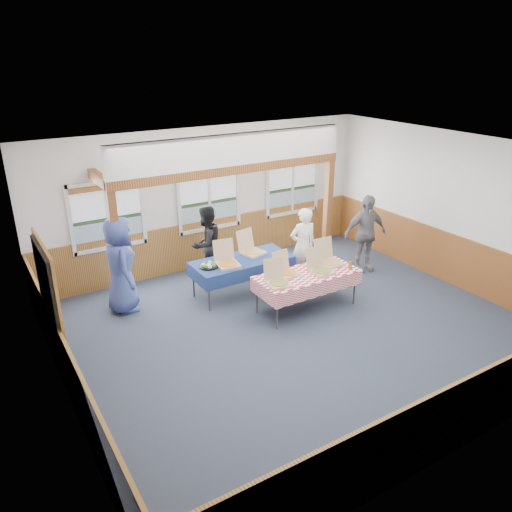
{
  "coord_description": "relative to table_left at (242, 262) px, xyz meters",
  "views": [
    {
      "loc": [
        -4.77,
        -6.36,
        4.72
      ],
      "look_at": [
        -0.27,
        1.0,
        1.13
      ],
      "focal_mm": 35.0,
      "sensor_mm": 36.0,
      "label": 1
    }
  ],
  "objects": [
    {
      "name": "wall_front",
      "position": [
        0.13,
        -5.27,
        0.89
      ],
      "size": [
        8.0,
        0.0,
        8.0
      ],
      "primitive_type": "plane",
      "rotation": [
        -1.57,
        0.0,
        0.0
      ],
      "color": "silver",
      "rests_on": "floor"
    },
    {
      "name": "pizza_box_b",
      "position": [
        0.34,
        0.16,
        0.12
      ],
      "size": [
        0.52,
        0.6,
        0.47
      ],
      "rotation": [
        0.0,
        0.0,
        0.2
      ],
      "color": "tan",
      "rests_on": "table_left"
    },
    {
      "name": "pizza_box_d",
      "position": [
        0.37,
        -1.07,
        0.12
      ],
      "size": [
        0.41,
        0.49,
        0.41
      ],
      "rotation": [
        0.0,
        0.0,
        0.09
      ],
      "color": "tan",
      "rests_on": "table_right"
    },
    {
      "name": "ceiling",
      "position": [
        0.13,
        -1.77,
        2.49
      ],
      "size": [
        8.0,
        8.0,
        0.0
      ],
      "primitive_type": "plane",
      "rotation": [
        3.14,
        0.0,
        0.0
      ],
      "color": "white",
      "rests_on": "wall_back"
    },
    {
      "name": "wainscot_left",
      "position": [
        -3.84,
        -1.77,
        -0.16
      ],
      "size": [
        0.05,
        6.98,
        1.1
      ],
      "primitive_type": "cube",
      "color": "brown",
      "rests_on": "floor"
    },
    {
      "name": "table_left",
      "position": [
        0.0,
        0.0,
        0.0
      ],
      "size": [
        2.24,
        1.63,
        0.76
      ],
      "rotation": [
        0.0,
        0.0,
        0.36
      ],
      "color": "#343434",
      "rests_on": "floor"
    },
    {
      "name": "wainscot_back",
      "position": [
        0.13,
        1.7,
        -0.16
      ],
      "size": [
        7.98,
        0.05,
        1.1
      ],
      "primitive_type": "cube",
      "color": "brown",
      "rests_on": "floor"
    },
    {
      "name": "man_blue",
      "position": [
        -2.32,
        0.58,
        0.24
      ],
      "size": [
        0.69,
        0.98,
        1.89
      ],
      "primitive_type": "imported",
      "rotation": [
        0.0,
        0.0,
        1.48
      ],
      "color": "#3A4992",
      "rests_on": "floor"
    },
    {
      "name": "pizza_box_e",
      "position": [
        0.97,
        -1.33,
        0.12
      ],
      "size": [
        0.41,
        0.5,
        0.44
      ],
      "rotation": [
        0.0,
        0.0,
        -0.02
      ],
      "color": "tan",
      "rests_on": "table_right"
    },
    {
      "name": "wall_left",
      "position": [
        -3.87,
        -1.77,
        0.89
      ],
      "size": [
        0.0,
        8.0,
        8.0
      ],
      "primitive_type": "plane",
      "rotation": [
        1.57,
        0.0,
        1.57
      ],
      "color": "silver",
      "rests_on": "floor"
    },
    {
      "name": "wainscot_right",
      "position": [
        4.11,
        -1.77,
        -0.16
      ],
      "size": [
        0.05,
        6.98,
        1.1
      ],
      "primitive_type": "cube",
      "color": "brown",
      "rests_on": "floor"
    },
    {
      "name": "table_right",
      "position": [
        0.72,
        -1.26,
        -0.0
      ],
      "size": [
        2.15,
        1.25,
        0.76
      ],
      "rotation": [
        0.0,
        0.0,
        -0.18
      ],
      "color": "#343434",
      "rests_on": "floor"
    },
    {
      "name": "drink_glass",
      "position": [
        1.57,
        -1.51,
        0.13
      ],
      "size": [
        0.07,
        0.07,
        0.15
      ],
      "primitive_type": "cylinder",
      "color": "#955818",
      "rests_on": "table_right"
    },
    {
      "name": "post_right",
      "position": [
        2.63,
        0.53,
        0.49
      ],
      "size": [
        0.15,
        0.15,
        2.4
      ],
      "primitive_type": "cube",
      "color": "#5C2C14",
      "rests_on": "floor"
    },
    {
      "name": "cross_beam",
      "position": [
        0.13,
        0.53,
        1.78
      ],
      "size": [
        5.15,
        0.18,
        0.18
      ],
      "primitive_type": "cube",
      "color": "#5C2C14",
      "rests_on": "post_left"
    },
    {
      "name": "window_left",
      "position": [
        -2.17,
        1.68,
        0.97
      ],
      "size": [
        1.56,
        0.1,
        1.46
      ],
      "color": "silver",
      "rests_on": "wall_back"
    },
    {
      "name": "person_grey",
      "position": [
        2.96,
        -0.42,
        0.18
      ],
      "size": [
        1.1,
        0.62,
        1.78
      ],
      "primitive_type": "imported",
      "rotation": [
        0.0,
        0.0,
        -0.18
      ],
      "color": "slate",
      "rests_on": "floor"
    },
    {
      "name": "floor",
      "position": [
        0.13,
        -1.77,
        -0.71
      ],
      "size": [
        8.0,
        8.0,
        0.0
      ],
      "primitive_type": "plane",
      "color": "#283142",
      "rests_on": "ground"
    },
    {
      "name": "woman_white",
      "position": [
        1.39,
        -0.2,
        0.13
      ],
      "size": [
        0.66,
        0.48,
        1.67
      ],
      "primitive_type": "imported",
      "rotation": [
        0.0,
        0.0,
        3.0
      ],
      "color": "white",
      "rests_on": "floor"
    },
    {
      "name": "post_left",
      "position": [
        -2.37,
        0.53,
        0.49
      ],
      "size": [
        0.15,
        0.15,
        2.4
      ],
      "primitive_type": "cube",
      "color": "#5C2C14",
      "rests_on": "floor"
    },
    {
      "name": "wall_back",
      "position": [
        0.13,
        1.73,
        0.89
      ],
      "size": [
        8.0,
        0.0,
        8.0
      ],
      "primitive_type": "plane",
      "rotation": [
        1.57,
        0.0,
        0.0
      ],
      "color": "silver",
      "rests_on": "floor"
    },
    {
      "name": "window_right",
      "position": [
        2.43,
        1.68,
        0.97
      ],
      "size": [
        1.56,
        0.1,
        1.46
      ],
      "color": "silver",
      "rests_on": "wall_back"
    },
    {
      "name": "wainscot_front",
      "position": [
        0.13,
        -5.25,
        -0.16
      ],
      "size": [
        7.98,
        0.05,
        1.1
      ],
      "primitive_type": "cube",
      "color": "brown",
      "rests_on": "floor"
    },
    {
      "name": "wall_right",
      "position": [
        4.13,
        -1.77,
        0.89
      ],
      "size": [
        0.0,
        8.0,
        8.0
      ],
      "primitive_type": "plane",
      "rotation": [
        1.57,
        0.0,
        -1.57
      ],
      "color": "silver",
      "rests_on": "floor"
    },
    {
      "name": "pizza_box_a",
      "position": [
        -0.39,
        -0.11,
        0.12
      ],
      "size": [
        0.49,
        0.57,
        0.46
      ],
      "rotation": [
        0.0,
        0.0,
        -0.15
      ],
      "color": "tan",
      "rests_on": "table_left"
    },
    {
      "name": "cased_opening",
      "position": [
        -3.83,
        -0.87,
        0.34
      ],
      "size": [
        0.06,
        1.3,
        2.1
      ],
      "primitive_type": "cube",
      "color": "#343434",
      "rests_on": "wall_left"
    },
    {
      "name": "window_mid",
      "position": [
        0.13,
        1.68,
        0.97
      ],
      "size": [
        1.56,
        0.1,
        1.46
      ],
      "color": "silver",
      "rests_on": "wall_back"
    },
    {
      "name": "veggie_tray",
      "position": [
        -0.75,
        0.0,
        0.08
      ],
      "size": [
        0.39,
        0.39,
        0.09
      ],
      "color": "black",
      "rests_on": "table_left"
    },
    {
      "name": "woman_black",
      "position": [
        -0.32,
        0.96,
        0.13
      ],
      "size": [
        0.99,
        0.89,
        1.68
      ],
      "primitive_type": "imported",
      "rotation": [
        0.0,
        0.0,
        3.52
      ],
      "color": "black",
      "rests_on": "floor"
    },
    {
      "name": "pizza_box_f",
      "position": [
        1.37,
        -1.11,
        0.12
      ],
      "size": [
        0.45,
        0.54,
        0.47
      ],
      "rotation": [
        0.0,
        0.0,
        -0.03
      ],
      "color": "tan",
      "rests_on": "table_right"
    },
    {
      "name": "pizza_box_c",
      "position": [
        -0.02,
        -1.36,
        0.12
      ],
      "size": [
        0.46,
        0.53,
        0.43
      ],
      "rotation": [
        0.0,
        0.0,
        -0.15
      ],
      "color": "tan",
      "rests_on": "table_right"
    }
  ]
}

